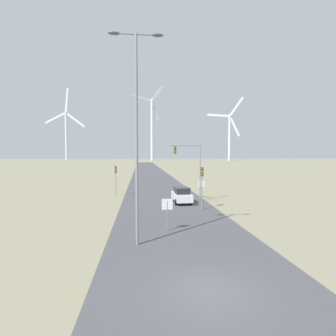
% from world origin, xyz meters
% --- Properties ---
extents(ground_plane, '(600.00, 600.00, 0.00)m').
position_xyz_m(ground_plane, '(0.00, 0.00, 0.00)').
color(ground_plane, gray).
extents(road_surface, '(10.00, 240.00, 0.01)m').
position_xyz_m(road_surface, '(0.00, 48.00, 0.00)').
color(road_surface, '#47474C').
rests_on(road_surface, ground).
extents(streetlamp, '(3.30, 0.32, 12.93)m').
position_xyz_m(streetlamp, '(-3.04, 5.87, 7.83)').
color(streetlamp, gray).
rests_on(streetlamp, ground).
extents(stop_sign_near, '(0.81, 0.07, 2.39)m').
position_xyz_m(stop_sign_near, '(-0.87, 8.65, 1.67)').
color(stop_sign_near, gray).
rests_on(stop_sign_near, ground).
extents(stop_sign_far, '(0.81, 0.07, 2.36)m').
position_xyz_m(stop_sign_far, '(4.69, 21.41, 1.65)').
color(stop_sign_far, gray).
rests_on(stop_sign_far, ground).
extents(traffic_light_post_near_left, '(0.28, 0.34, 4.06)m').
position_xyz_m(traffic_light_post_near_left, '(-6.14, 25.22, 2.97)').
color(traffic_light_post_near_left, gray).
rests_on(traffic_light_post_near_left, ground).
extents(traffic_light_post_near_right, '(0.28, 0.33, 4.33)m').
position_xyz_m(traffic_light_post_near_right, '(3.37, 15.58, 3.16)').
color(traffic_light_post_near_right, gray).
rests_on(traffic_light_post_near_right, ground).
extents(traffic_light_mast_overhead, '(3.58, 0.35, 6.92)m').
position_xyz_m(traffic_light_mast_overhead, '(3.07, 19.93, 4.78)').
color(traffic_light_mast_overhead, gray).
rests_on(traffic_light_mast_overhead, ground).
extents(car_approaching, '(1.98, 4.18, 1.83)m').
position_xyz_m(car_approaching, '(1.91, 19.44, 0.91)').
color(car_approaching, white).
rests_on(car_approaching, ground).
extents(wind_turbine_far_left, '(39.31, 10.33, 67.35)m').
position_xyz_m(wind_turbine_far_left, '(-72.36, 246.03, 28.12)').
color(wind_turbine_far_left, silver).
rests_on(wind_turbine_far_left, ground).
extents(wind_turbine_left, '(25.86, 12.50, 63.58)m').
position_xyz_m(wind_turbine_left, '(6.71, 207.82, 29.89)').
color(wind_turbine_left, silver).
rests_on(wind_turbine_left, ground).
extents(wind_turbine_center, '(29.57, 9.17, 54.50)m').
position_xyz_m(wind_turbine_center, '(73.66, 209.87, 24.27)').
color(wind_turbine_center, silver).
rests_on(wind_turbine_center, ground).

